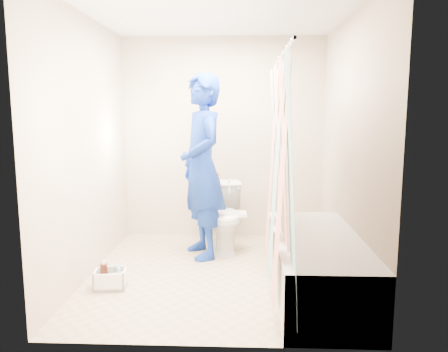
{
  "coord_description": "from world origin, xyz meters",
  "views": [
    {
      "loc": [
        0.22,
        -3.96,
        1.54
      ],
      "look_at": [
        0.04,
        0.4,
        0.88
      ],
      "focal_mm": 35.0,
      "sensor_mm": 36.0,
      "label": 1
    }
  ],
  "objects_px": {
    "bathtub": "(316,263)",
    "toilet": "(225,217)",
    "plumber": "(202,167)",
    "cleaning_caddy": "(112,279)"
  },
  "relations": [
    {
      "from": "plumber",
      "to": "cleaning_caddy",
      "type": "xyz_separation_m",
      "value": [
        -0.72,
        -0.9,
        -0.88
      ]
    },
    {
      "from": "bathtub",
      "to": "plumber",
      "type": "distance_m",
      "value": 1.57
    },
    {
      "from": "bathtub",
      "to": "toilet",
      "type": "height_order",
      "value": "toilet"
    },
    {
      "from": "bathtub",
      "to": "toilet",
      "type": "xyz_separation_m",
      "value": [
        -0.81,
        1.17,
        0.1
      ]
    },
    {
      "from": "bathtub",
      "to": "toilet",
      "type": "bearing_deg",
      "value": 124.8
    },
    {
      "from": "toilet",
      "to": "cleaning_caddy",
      "type": "bearing_deg",
      "value": -135.51
    },
    {
      "from": "toilet",
      "to": "bathtub",
      "type": "bearing_deg",
      "value": -60.38
    },
    {
      "from": "toilet",
      "to": "cleaning_caddy",
      "type": "xyz_separation_m",
      "value": [
        -0.95,
        -1.12,
        -0.29
      ]
    },
    {
      "from": "plumber",
      "to": "cleaning_caddy",
      "type": "relative_size",
      "value": 6.62
    },
    {
      "from": "bathtub",
      "to": "toilet",
      "type": "distance_m",
      "value": 1.43
    }
  ]
}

